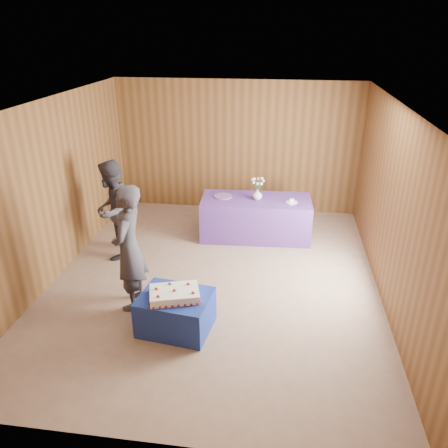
% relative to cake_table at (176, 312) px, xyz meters
% --- Properties ---
extents(ground, '(6.00, 6.00, 0.00)m').
position_rel_cake_table_xyz_m(ground, '(0.31, 1.26, -0.25)').
color(ground, gray).
rests_on(ground, ground).
extents(room_shell, '(5.04, 6.04, 2.72)m').
position_rel_cake_table_xyz_m(room_shell, '(0.31, 1.26, 1.55)').
color(room_shell, brown).
rests_on(room_shell, ground).
extents(cake_table, '(0.99, 0.82, 0.50)m').
position_rel_cake_table_xyz_m(cake_table, '(0.00, 0.00, 0.00)').
color(cake_table, navy).
rests_on(cake_table, ground).
extents(serving_table, '(2.04, 1.00, 0.75)m').
position_rel_cake_table_xyz_m(serving_table, '(0.83, 2.91, 0.12)').
color(serving_table, '#65338D').
rests_on(serving_table, ground).
extents(sheet_cake, '(0.74, 0.60, 0.15)m').
position_rel_cake_table_xyz_m(sheet_cake, '(0.01, -0.03, 0.31)').
color(sheet_cake, white).
rests_on(sheet_cake, cake_table).
extents(vase, '(0.23, 0.23, 0.19)m').
position_rel_cake_table_xyz_m(vase, '(0.85, 2.90, 0.59)').
color(vase, silver).
rests_on(vase, serving_table).
extents(flower_spray, '(0.25, 0.25, 0.19)m').
position_rel_cake_table_xyz_m(flower_spray, '(0.85, 2.90, 0.85)').
color(flower_spray, '#245923').
rests_on(flower_spray, vase).
extents(platter, '(0.41, 0.41, 0.02)m').
position_rel_cake_table_xyz_m(platter, '(0.21, 2.94, 0.51)').
color(platter, '#7351A2').
rests_on(platter, serving_table).
extents(plate, '(0.23, 0.23, 0.01)m').
position_rel_cake_table_xyz_m(plate, '(1.47, 2.83, 0.51)').
color(plate, white).
rests_on(plate, serving_table).
extents(cake_slice, '(0.08, 0.07, 0.09)m').
position_rel_cake_table_xyz_m(cake_slice, '(1.47, 2.83, 0.54)').
color(cake_slice, white).
rests_on(cake_slice, plate).
extents(knife, '(0.26, 0.06, 0.00)m').
position_rel_cake_table_xyz_m(knife, '(1.54, 2.68, 0.50)').
color(knife, silver).
rests_on(knife, serving_table).
extents(guest_left, '(0.45, 0.67, 1.80)m').
position_rel_cake_table_xyz_m(guest_left, '(-0.73, 0.45, 0.65)').
color(guest_left, '#35343D').
rests_on(guest_left, ground).
extents(guest_right, '(0.66, 0.84, 1.69)m').
position_rel_cake_table_xyz_m(guest_right, '(-1.49, 1.82, 0.60)').
color(guest_right, '#35333E').
rests_on(guest_right, ground).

